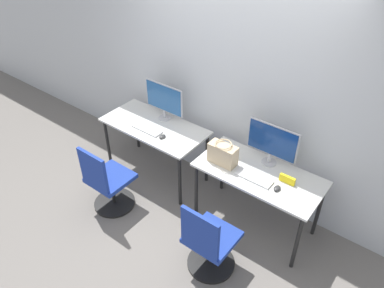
{
  "coord_description": "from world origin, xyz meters",
  "views": [
    {
      "loc": [
        1.91,
        -2.38,
        3.21
      ],
      "look_at": [
        0.0,
        0.13,
        0.89
      ],
      "focal_mm": 35.0,
      "sensor_mm": 36.0,
      "label": 1
    }
  ],
  "objects_px": {
    "handbag": "(223,154)",
    "monitor_right": "(272,142)",
    "office_chair_left": "(108,184)",
    "keyboard_left": "(147,129)",
    "mouse_left": "(162,137)",
    "mouse_right": "(277,188)",
    "monitor_left": "(164,100)",
    "keyboard_right": "(254,178)",
    "office_chair_right": "(209,244)"
  },
  "relations": [
    {
      "from": "keyboard_left",
      "to": "mouse_left",
      "type": "height_order",
      "value": "mouse_left"
    },
    {
      "from": "monitor_right",
      "to": "handbag",
      "type": "relative_size",
      "value": 1.81
    },
    {
      "from": "monitor_right",
      "to": "monitor_left",
      "type": "bearing_deg",
      "value": -179.78
    },
    {
      "from": "handbag",
      "to": "keyboard_left",
      "type": "bearing_deg",
      "value": -178.54
    },
    {
      "from": "office_chair_left",
      "to": "monitor_right",
      "type": "distance_m",
      "value": 1.87
    },
    {
      "from": "keyboard_right",
      "to": "handbag",
      "type": "height_order",
      "value": "handbag"
    },
    {
      "from": "office_chair_right",
      "to": "handbag",
      "type": "distance_m",
      "value": 0.91
    },
    {
      "from": "keyboard_right",
      "to": "mouse_right",
      "type": "relative_size",
      "value": 4.2
    },
    {
      "from": "monitor_left",
      "to": "office_chair_right",
      "type": "relative_size",
      "value": 0.62
    },
    {
      "from": "office_chair_left",
      "to": "handbag",
      "type": "distance_m",
      "value": 1.37
    },
    {
      "from": "mouse_right",
      "to": "handbag",
      "type": "relative_size",
      "value": 0.3
    },
    {
      "from": "keyboard_left",
      "to": "keyboard_right",
      "type": "distance_m",
      "value": 1.43
    },
    {
      "from": "mouse_right",
      "to": "monitor_left",
      "type": "bearing_deg",
      "value": 169.51
    },
    {
      "from": "office_chair_left",
      "to": "mouse_right",
      "type": "distance_m",
      "value": 1.88
    },
    {
      "from": "monitor_right",
      "to": "office_chair_right",
      "type": "relative_size",
      "value": 0.62
    },
    {
      "from": "keyboard_right",
      "to": "handbag",
      "type": "xyz_separation_m",
      "value": [
        -0.39,
        0.02,
        0.11
      ]
    },
    {
      "from": "handbag",
      "to": "mouse_left",
      "type": "bearing_deg",
      "value": -177.08
    },
    {
      "from": "monitor_left",
      "to": "office_chair_left",
      "type": "relative_size",
      "value": 0.62
    },
    {
      "from": "mouse_left",
      "to": "mouse_right",
      "type": "distance_m",
      "value": 1.43
    },
    {
      "from": "mouse_left",
      "to": "office_chair_left",
      "type": "bearing_deg",
      "value": -112.51
    },
    {
      "from": "office_chair_left",
      "to": "keyboard_right",
      "type": "xyz_separation_m",
      "value": [
        1.45,
        0.68,
        0.4
      ]
    },
    {
      "from": "monitor_right",
      "to": "keyboard_right",
      "type": "bearing_deg",
      "value": -90.0
    },
    {
      "from": "handbag",
      "to": "monitor_right",
      "type": "bearing_deg",
      "value": 37.3
    },
    {
      "from": "office_chair_right",
      "to": "mouse_left",
      "type": "bearing_deg",
      "value": 149.93
    },
    {
      "from": "keyboard_left",
      "to": "office_chair_left",
      "type": "height_order",
      "value": "office_chair_left"
    },
    {
      "from": "monitor_left",
      "to": "mouse_left",
      "type": "bearing_deg",
      "value": -53.18
    },
    {
      "from": "office_chair_left",
      "to": "keyboard_right",
      "type": "bearing_deg",
      "value": 25.11
    },
    {
      "from": "monitor_left",
      "to": "keyboard_left",
      "type": "bearing_deg",
      "value": -90.0
    },
    {
      "from": "monitor_left",
      "to": "mouse_right",
      "type": "relative_size",
      "value": 6.04
    },
    {
      "from": "monitor_left",
      "to": "monitor_right",
      "type": "relative_size",
      "value": 1.0
    },
    {
      "from": "office_chair_right",
      "to": "handbag",
      "type": "xyz_separation_m",
      "value": [
        -0.33,
        0.69,
        0.5
      ]
    },
    {
      "from": "mouse_left",
      "to": "office_chair_left",
      "type": "height_order",
      "value": "office_chair_left"
    },
    {
      "from": "monitor_left",
      "to": "keyboard_left",
      "type": "distance_m",
      "value": 0.4
    },
    {
      "from": "mouse_left",
      "to": "keyboard_left",
      "type": "bearing_deg",
      "value": 176.76
    },
    {
      "from": "keyboard_left",
      "to": "mouse_left",
      "type": "bearing_deg",
      "value": -3.24
    },
    {
      "from": "monitor_left",
      "to": "keyboard_right",
      "type": "height_order",
      "value": "monitor_left"
    },
    {
      "from": "mouse_left",
      "to": "office_chair_left",
      "type": "relative_size",
      "value": 0.1
    },
    {
      "from": "keyboard_right",
      "to": "handbag",
      "type": "relative_size",
      "value": 1.26
    },
    {
      "from": "keyboard_left",
      "to": "mouse_right",
      "type": "height_order",
      "value": "mouse_right"
    },
    {
      "from": "monitor_right",
      "to": "keyboard_left",
      "type": "bearing_deg",
      "value": -167.29
    },
    {
      "from": "monitor_right",
      "to": "office_chair_left",
      "type": "bearing_deg",
      "value": -145.66
    },
    {
      "from": "keyboard_left",
      "to": "mouse_right",
      "type": "bearing_deg",
      "value": 0.17
    },
    {
      "from": "keyboard_left",
      "to": "mouse_right",
      "type": "relative_size",
      "value": 4.2
    },
    {
      "from": "office_chair_left",
      "to": "handbag",
      "type": "height_order",
      "value": "handbag"
    },
    {
      "from": "office_chair_right",
      "to": "keyboard_left",
      "type": "bearing_deg",
      "value": 154.15
    },
    {
      "from": "keyboard_left",
      "to": "office_chair_left",
      "type": "relative_size",
      "value": 0.43
    },
    {
      "from": "mouse_left",
      "to": "office_chair_left",
      "type": "distance_m",
      "value": 0.82
    },
    {
      "from": "keyboard_right",
      "to": "office_chair_right",
      "type": "bearing_deg",
      "value": -95.0
    },
    {
      "from": "monitor_right",
      "to": "mouse_right",
      "type": "relative_size",
      "value": 6.04
    },
    {
      "from": "keyboard_right",
      "to": "mouse_left",
      "type": "bearing_deg",
      "value": -178.8
    }
  ]
}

